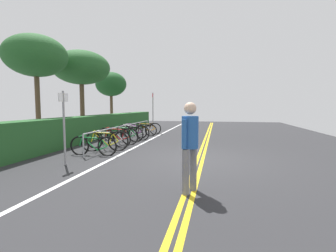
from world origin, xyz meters
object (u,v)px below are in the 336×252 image
(bicycle_4, at_px, (125,134))
(bike_rack, at_px, (125,129))
(tree_extra, at_px, (111,84))
(bicycle_6, at_px, (134,131))
(bicycle_7, at_px, (142,130))
(bicycle_1, at_px, (105,141))
(pedestrian, at_px, (190,141))
(tree_mid, at_px, (36,56))
(bicycle_0, at_px, (93,146))
(sign_post_near, at_px, (64,120))
(sign_post_far, at_px, (153,109))
(bicycle_8, at_px, (146,129))
(tree_far_right, at_px, (81,68))
(bicycle_3, at_px, (118,136))
(bicycle_5, at_px, (133,132))
(bicycle_2, at_px, (109,139))

(bicycle_4, bearing_deg, bike_rack, -153.54)
(tree_extra, bearing_deg, bicycle_6, -146.21)
(bike_rack, distance_m, bicycle_7, 2.37)
(bicycle_1, height_order, tree_extra, tree_extra)
(bicycle_6, height_order, bicycle_7, bicycle_6)
(bike_rack, height_order, pedestrian, pedestrian)
(bicycle_6, xyz_separation_m, tree_mid, (-2.12, 4.03, 3.64))
(bicycle_0, relative_size, sign_post_near, 0.80)
(sign_post_far, distance_m, tree_mid, 7.08)
(pedestrian, bearing_deg, bicycle_0, 50.88)
(bike_rack, bearing_deg, sign_post_far, -1.84)
(bicycle_1, xyz_separation_m, bicycle_6, (3.96, 0.26, -0.02))
(bike_rack, height_order, bicycle_4, bike_rack)
(bicycle_0, relative_size, bicycle_1, 1.00)
(bicycle_7, relative_size, bicycle_8, 0.97)
(pedestrian, bearing_deg, tree_far_right, 40.08)
(tree_far_right, bearing_deg, sign_post_far, -67.47)
(sign_post_far, distance_m, tree_far_right, 4.97)
(bicycle_3, bearing_deg, bicycle_5, -4.17)
(pedestrian, height_order, tree_mid, tree_mid)
(sign_post_far, height_order, tree_mid, tree_mid)
(bicycle_7, relative_size, tree_extra, 0.39)
(bicycle_7, distance_m, tree_mid, 6.30)
(bicycle_1, relative_size, bicycle_8, 0.96)
(bicycle_4, relative_size, sign_post_near, 0.85)
(pedestrian, xyz_separation_m, tree_far_right, (8.96, 7.54, 2.94))
(bicycle_5, bearing_deg, bicycle_3, 175.83)
(bicycle_3, bearing_deg, pedestrian, -144.84)
(bicycle_1, xyz_separation_m, bicycle_2, (0.72, 0.19, -0.03))
(bicycle_5, bearing_deg, bicycle_6, 16.39)
(pedestrian, bearing_deg, bicycle_4, 31.06)
(pedestrian, xyz_separation_m, sign_post_near, (1.50, 3.70, 0.26))
(bicycle_5, relative_size, sign_post_near, 0.88)
(bicycle_1, distance_m, bicycle_7, 4.72)
(bicycle_8, xyz_separation_m, sign_post_near, (-7.77, 0.10, 0.93))
(sign_post_near, bearing_deg, tree_mid, 45.52)
(bicycle_2, xyz_separation_m, sign_post_far, (6.16, -0.21, 1.16))
(bicycle_5, height_order, bicycle_6, bicycle_5)
(bicycle_4, relative_size, bicycle_5, 0.96)
(bicycle_2, height_order, bicycle_4, bicycle_4)
(bicycle_7, xyz_separation_m, pedestrian, (-8.46, -3.62, 0.68))
(bicycle_0, bearing_deg, bicycle_5, 0.04)
(bicycle_0, distance_m, bicycle_6, 4.79)
(bicycle_6, bearing_deg, sign_post_far, -5.44)
(tree_mid, xyz_separation_m, tree_far_right, (3.38, -0.31, -0.04))
(bike_rack, relative_size, bicycle_2, 4.21)
(bicycle_7, bearing_deg, tree_far_right, 82.72)
(tree_far_right, bearing_deg, bicycle_3, -133.97)
(bicycle_2, relative_size, bicycle_7, 1.04)
(tree_far_right, bearing_deg, pedestrian, -139.92)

